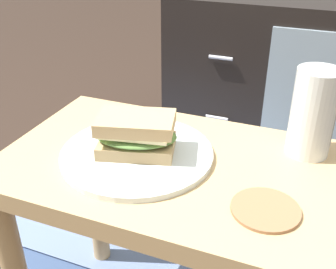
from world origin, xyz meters
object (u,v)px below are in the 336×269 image
object	(u,v)px
plate	(137,154)
beer_glass	(313,115)
sandwich_front	(136,134)
tv_cabinet	(305,78)
coaster	(265,209)

from	to	relation	value
plate	beer_glass	bearing A→B (deg)	24.22
plate	sandwich_front	bearing A→B (deg)	180.00
tv_cabinet	beer_glass	size ratio (longest dim) A/B	6.30
sandwich_front	beer_glass	bearing A→B (deg)	24.22
sandwich_front	beer_glass	world-z (taller)	beer_glass
sandwich_front	beer_glass	xyz separation A→B (m)	(0.27, 0.12, 0.03)
tv_cabinet	coaster	xyz separation A→B (m)	(0.01, -1.02, 0.17)
beer_glass	coaster	world-z (taller)	beer_glass
plate	tv_cabinet	bearing A→B (deg)	76.99
beer_glass	coaster	xyz separation A→B (m)	(-0.04, -0.19, -0.07)
plate	sandwich_front	xyz separation A→B (m)	(-0.00, 0.00, 0.04)
plate	coaster	bearing A→B (deg)	-15.71
tv_cabinet	coaster	size ratio (longest dim) A/B	9.71
beer_glass	coaster	distance (m)	0.20
sandwich_front	coaster	world-z (taller)	sandwich_front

